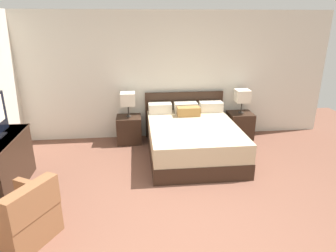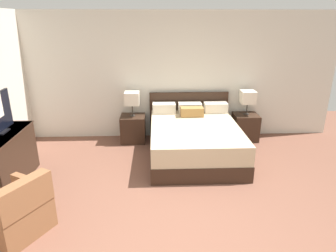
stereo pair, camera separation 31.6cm
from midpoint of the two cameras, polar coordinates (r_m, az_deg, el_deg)
name	(u,v)px [view 2 (the right image)]	position (r m, az deg, el deg)	size (l,w,h in m)	color
ground_plane	(181,237)	(3.80, 5.06, -20.39)	(9.99, 9.99, 0.00)	brown
wall_back	(169,76)	(6.35, 1.56, 9.43)	(7.07, 0.06, 2.62)	silver
bed	(194,139)	(5.64, 6.58, -2.44)	(1.67, 2.12, 0.99)	#332116
nightstand_left	(133,128)	(6.30, -5.23, -0.49)	(0.50, 0.48, 0.55)	#332116
nightstand_right	(245,127)	(6.62, 15.81, -0.17)	(0.50, 0.48, 0.55)	#332116
table_lamp_left	(132,99)	(6.11, -5.41, 5.22)	(0.29, 0.29, 0.50)	#332D28
table_lamp_right	(248,97)	(6.43, 16.34, 5.25)	(0.29, 0.29, 0.50)	#332D28
dresser	(3,159)	(5.17, -27.44, -5.64)	(0.56, 1.31, 0.82)	#332116
armchair_by_window	(15,213)	(4.02, -25.11, -14.78)	(0.94, 0.93, 0.76)	brown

